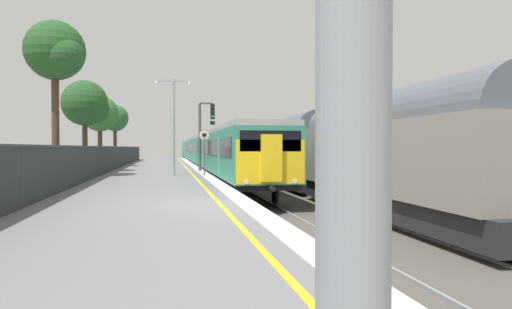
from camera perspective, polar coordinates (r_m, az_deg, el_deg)
ground at (r=13.55m, az=8.21°, el=-8.38°), size 17.40×110.00×1.21m
commuter_train_at_platform at (r=48.07m, az=-6.42°, el=0.52°), size 2.83×62.57×3.81m
freight_train_adjacent_track at (r=30.27m, az=4.04°, el=0.69°), size 2.60×42.05×4.52m
signal_gantry at (r=30.57m, az=-6.51°, el=3.32°), size 1.10×0.24×4.58m
speed_limit_sign at (r=25.57m, az=-6.50°, el=1.04°), size 0.59×0.08×2.56m
platform_lamp_mid at (r=25.81m, az=-10.29°, el=4.47°), size 2.00×0.20×5.38m
platform_back_fence at (r=13.17m, az=-27.27°, el=-2.28°), size 0.07×99.00×1.66m
background_tree_left at (r=39.66m, az=-18.88°, el=4.74°), size 2.97×2.97×5.86m
background_tree_centre at (r=52.18m, az=-17.37°, el=4.25°), size 2.91×2.90×6.24m
background_tree_right at (r=31.45m, az=-20.43°, el=5.85°), size 2.98×2.92×5.89m
background_tree_back at (r=26.39m, az=-23.67°, el=11.55°), size 3.13×3.13×8.20m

